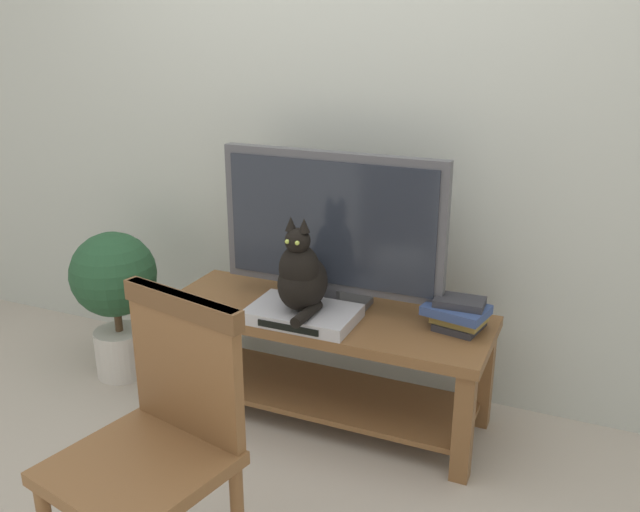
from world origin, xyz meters
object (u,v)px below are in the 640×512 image
Objects in this scene: tv at (331,227)px; potted_plant at (115,289)px; media_box at (303,314)px; cat at (301,276)px; book_stack at (458,314)px; wooden_chair at (160,434)px; tv_stand at (325,345)px.

potted_plant is (-1.05, -0.12, -0.40)m from tv.
media_box is 0.17m from cat.
book_stack is (0.54, -0.01, -0.29)m from tv.
media_box is 1.01m from potted_plant.
book_stack is at bearing 16.05° from media_box.
cat and wooden_chair have the same top height.
wooden_chair is 3.55× the size of book_stack.
book_stack is 0.37× the size of potted_plant.
wooden_chair is at bearing -92.14° from tv_stand.
tv_stand is at bearing 87.86° from wooden_chair.
potted_plant reaches higher than book_stack.
cat reaches higher than tv_stand.
cat is at bearing -84.65° from media_box.
media_box is at bearing 90.48° from wooden_chair.
cat is at bearing -4.10° from potted_plant.
tv is (0.00, 0.07, 0.51)m from tv_stand.
wooden_chair reaches higher than potted_plant.
tv is at bearing 74.88° from media_box.
tv is 2.21× the size of media_box.
tv is at bearing 87.99° from wooden_chair.
tv is 1.19m from wooden_chair.
media_box is 0.62m from book_stack.
media_box is 1.64× the size of book_stack.
book_stack is at bearing 17.28° from cat.
wooden_chair reaches higher than media_box.
wooden_chair is (-0.04, -1.08, 0.22)m from tv_stand.
tv is at bearing 6.55° from potted_plant.
cat is at bearing -110.65° from tv_stand.
potted_plant is at bearing -177.11° from tv_stand.
cat is at bearing -162.72° from book_stack.
tv_stand is 1.10m from wooden_chair.
tv is at bearing 76.25° from cat.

